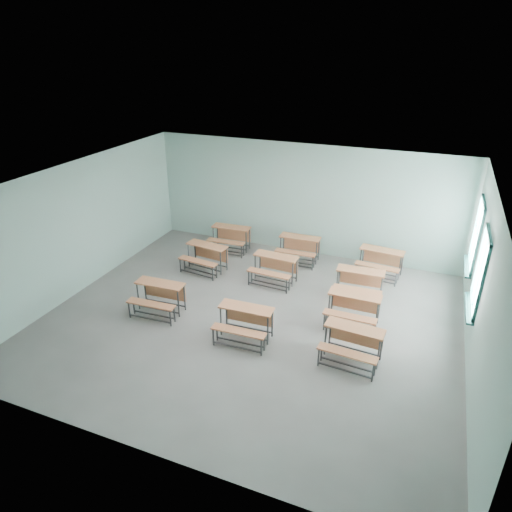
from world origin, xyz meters
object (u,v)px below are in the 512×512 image
(desk_unit_r1c2, at_px, (353,306))
(desk_unit_r2c1, at_px, (274,265))
(desk_unit_r3c0, at_px, (230,235))
(desk_unit_r0c1, at_px, (245,319))
(desk_unit_r2c2, at_px, (360,281))
(desk_unit_r2c0, at_px, (205,254))
(desk_unit_r3c1, at_px, (299,246))
(desk_unit_r0c2, at_px, (353,340))
(desk_unit_r3c2, at_px, (381,259))
(desk_unit_r0c0, at_px, (159,294))

(desk_unit_r1c2, xyz_separation_m, desk_unit_r2c1, (-2.27, 1.21, 0.00))
(desk_unit_r3c0, bearing_deg, desk_unit_r1c2, -34.88)
(desk_unit_r0c1, relative_size, desk_unit_r2c2, 0.99)
(desk_unit_r2c0, distance_m, desk_unit_r3c1, 2.65)
(desk_unit_r0c2, bearing_deg, desk_unit_r2c2, 101.18)
(desk_unit_r3c1, bearing_deg, desk_unit_r3c2, -2.02)
(desk_unit_r2c0, bearing_deg, desk_unit_r2c2, 7.39)
(desk_unit_r2c2, xyz_separation_m, desk_unit_r3c2, (0.30, 1.40, 0.00))
(desk_unit_r3c1, bearing_deg, desk_unit_r3c0, 179.54)
(desk_unit_r2c1, relative_size, desk_unit_r2c2, 1.01)
(desk_unit_r2c1, bearing_deg, desk_unit_r2c0, -175.08)
(desk_unit_r0c2, relative_size, desk_unit_r1c2, 1.04)
(desk_unit_r3c0, bearing_deg, desk_unit_r3c1, -2.05)
(desk_unit_r3c0, relative_size, desk_unit_r3c2, 0.97)
(desk_unit_r0c0, bearing_deg, desk_unit_r2c1, 47.33)
(desk_unit_r2c1, height_order, desk_unit_r3c1, same)
(desk_unit_r2c2, relative_size, desk_unit_r3c2, 0.97)
(desk_unit_r1c2, bearing_deg, desk_unit_r3c1, 128.22)
(desk_unit_r0c0, distance_m, desk_unit_r0c1, 2.25)
(desk_unit_r0c0, xyz_separation_m, desk_unit_r2c1, (1.97, 2.36, 0.00))
(desk_unit_r2c2, xyz_separation_m, desk_unit_r3c1, (-1.97, 1.43, 0.00))
(desk_unit_r2c0, bearing_deg, desk_unit_r2c1, 8.36)
(desk_unit_r0c1, relative_size, desk_unit_r1c2, 1.02)
(desk_unit_r1c2, height_order, desk_unit_r3c2, same)
(desk_unit_r0c0, relative_size, desk_unit_r0c1, 1.01)
(desk_unit_r2c2, distance_m, desk_unit_r3c0, 4.32)
(desk_unit_r1c2, bearing_deg, desk_unit_r2c0, 165.10)
(desk_unit_r0c2, distance_m, desk_unit_r2c2, 2.49)
(desk_unit_r0c2, height_order, desk_unit_r2c1, same)
(desk_unit_r2c2, relative_size, desk_unit_r3c1, 1.02)
(desk_unit_r0c2, bearing_deg, desk_unit_r3c2, 94.13)
(desk_unit_r2c1, bearing_deg, desk_unit_r3c0, 147.05)
(desk_unit_r3c0, bearing_deg, desk_unit_r2c1, -39.17)
(desk_unit_r0c0, bearing_deg, desk_unit_r2c0, 87.30)
(desk_unit_r0c1, height_order, desk_unit_r2c1, same)
(desk_unit_r0c0, bearing_deg, desk_unit_r2c2, 26.67)
(desk_unit_r1c2, bearing_deg, desk_unit_r0c0, -164.56)
(desk_unit_r0c0, bearing_deg, desk_unit_r1c2, 12.33)
(desk_unit_r3c1, bearing_deg, desk_unit_r0c1, -90.61)
(desk_unit_r0c1, height_order, desk_unit_r0c2, same)
(desk_unit_r0c1, relative_size, desk_unit_r3c0, 0.99)
(desk_unit_r3c0, distance_m, desk_unit_r3c1, 2.12)
(desk_unit_r2c0, height_order, desk_unit_r3c1, same)
(desk_unit_r0c1, relative_size, desk_unit_r2c0, 0.96)
(desk_unit_r0c0, height_order, desk_unit_r2c1, same)
(desk_unit_r3c1, bearing_deg, desk_unit_r0c2, -61.03)
(desk_unit_r2c1, relative_size, desk_unit_r3c2, 0.98)
(desk_unit_r3c0, xyz_separation_m, desk_unit_r3c1, (2.12, 0.03, 0.00))
(desk_unit_r0c1, bearing_deg, desk_unit_r0c2, 0.54)
(desk_unit_r3c2, bearing_deg, desk_unit_r2c1, -145.19)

